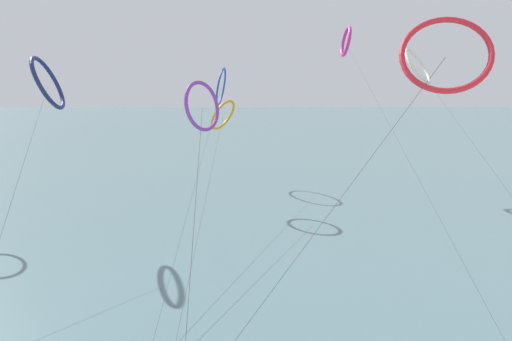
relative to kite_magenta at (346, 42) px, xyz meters
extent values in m
cube|color=slate|center=(-12.15, 53.33, -18.81)|extent=(400.00, 200.00, 0.08)
torus|color=#CC288E|center=(0.00, 0.09, 0.04)|extent=(1.14, 4.02, 4.03)
cylinder|color=#3F3F3F|center=(0.03, -22.48, -9.51)|extent=(0.08, 45.16, 18.69)
torus|color=silver|center=(7.56, -5.84, -3.28)|extent=(5.57, 5.98, 4.38)
cylinder|color=#3F3F3F|center=(6.94, -24.37, -11.15)|extent=(1.27, 37.07, 15.41)
torus|color=navy|center=(-30.66, -19.88, -5.05)|extent=(2.89, 5.35, 4.86)
cylinder|color=#3F3F3F|center=(-28.78, -30.72, -12.04)|extent=(3.80, 21.69, 13.62)
torus|color=#2647B7|center=(-16.64, 2.26, -5.90)|extent=(1.80, 5.44, 5.30)
cylinder|color=#3F3F3F|center=(-17.18, -19.97, -12.43)|extent=(1.11, 44.46, 12.84)
torus|color=orange|center=(-15.63, -10.71, -8.68)|extent=(3.79, 4.44, 3.50)
cylinder|color=#3F3F3F|center=(-16.09, -26.02, -13.83)|extent=(0.95, 30.62, 10.05)
torus|color=red|center=(-2.12, -36.56, -3.31)|extent=(5.34, 3.94, 4.22)
cylinder|color=#3F3F3F|center=(-8.84, -40.33, -11.15)|extent=(13.48, 7.57, 15.40)
torus|color=purple|center=(-15.70, -31.04, -6.39)|extent=(2.62, 3.35, 3.38)
cylinder|color=#3F3F3F|center=(-15.64, -37.57, -12.68)|extent=(0.15, 13.09, 12.35)
camera|label=1|loc=(-12.46, -61.14, -4.46)|focal=31.65mm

